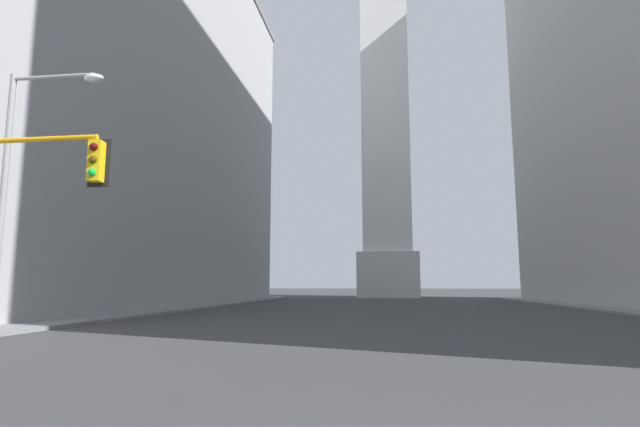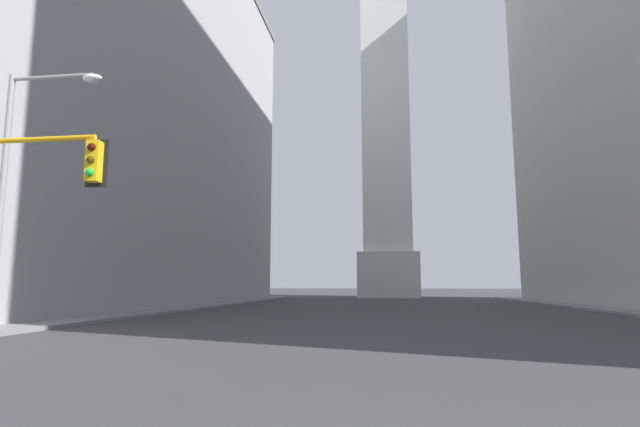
{
  "view_description": "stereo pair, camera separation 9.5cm",
  "coord_description": "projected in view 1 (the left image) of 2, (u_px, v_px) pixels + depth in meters",
  "views": [
    {
      "loc": [
        -0.21,
        -2.49,
        1.6
      ],
      "look_at": [
        -5.28,
        35.89,
        7.11
      ],
      "focal_mm": 28.0,
      "sensor_mm": 36.0,
      "label": 1
    },
    {
      "loc": [
        -0.11,
        -2.48,
        1.6
      ],
      "look_at": [
        -5.28,
        35.89,
        7.11
      ],
      "focal_mm": 28.0,
      "sensor_mm": 36.0,
      "label": 2
    }
  ],
  "objects": [
    {
      "name": "sidewalk_left",
      "position": [
        103.0,
        315.0,
        25.27
      ],
      "size": [
        5.0,
        71.95,
        0.15
      ],
      "primitive_type": "cube",
      "color": "slate",
      "rests_on": "ground_plane"
    },
    {
      "name": "building_left",
      "position": [
        29.0,
        88.0,
        38.93
      ],
      "size": [
        27.19,
        51.36,
        33.6
      ],
      "color": "#9E9EA0",
      "rests_on": "ground_plane"
    },
    {
      "name": "obelisk",
      "position": [
        384.0,
        56.0,
        65.47
      ],
      "size": [
        7.35,
        7.35,
        65.4
      ],
      "color": "silver",
      "rests_on": "ground_plane"
    },
    {
      "name": "street_lamp",
      "position": [
        20.0,
        171.0,
        15.85
      ],
      "size": [
        3.26,
        0.36,
        8.42
      ],
      "color": "gray",
      "rests_on": "ground_plane"
    }
  ]
}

